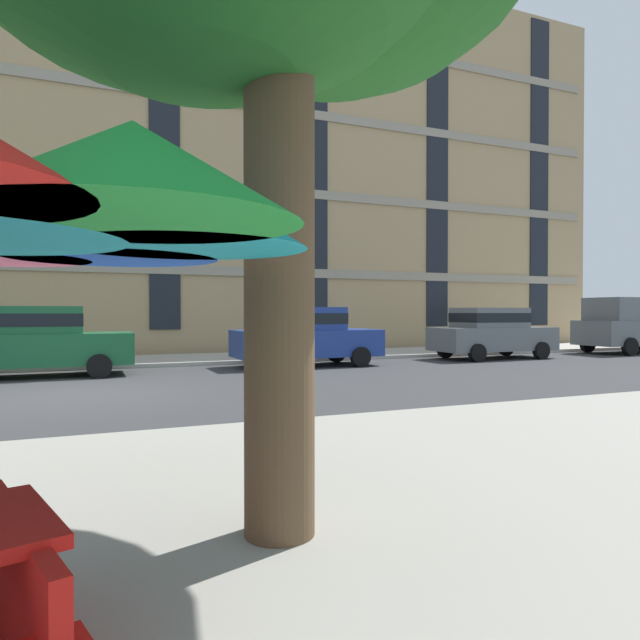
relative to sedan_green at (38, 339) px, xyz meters
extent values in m
plane|color=#38383A|center=(0.83, -3.70, -0.95)|extent=(120.00, 120.00, 0.00)
cube|color=#B2ADA3|center=(0.83, 3.10, -0.89)|extent=(56.00, 3.60, 0.12)
cube|color=tan|center=(0.83, 11.30, 7.05)|extent=(47.26, 12.00, 16.00)
cube|color=#9E937F|center=(0.83, 5.26, 2.25)|extent=(46.31, 0.08, 0.36)
cube|color=#9E937F|center=(0.83, 5.26, 5.45)|extent=(46.31, 0.08, 0.36)
cube|color=#9E937F|center=(0.83, 5.26, 8.65)|extent=(46.31, 0.08, 0.36)
cube|color=black|center=(3.79, 5.27, 7.45)|extent=(1.10, 0.06, 14.80)
cube|color=black|center=(9.70, 5.27, 7.45)|extent=(1.10, 0.06, 14.80)
cube|color=black|center=(15.60, 5.27, 7.45)|extent=(1.10, 0.06, 14.80)
cube|color=black|center=(21.51, 5.27, 7.45)|extent=(1.10, 0.06, 14.80)
cube|color=#195933|center=(0.05, 0.00, -0.25)|extent=(4.40, 1.76, 0.80)
cube|color=#195933|center=(-0.10, 0.00, 0.49)|extent=(2.30, 1.55, 0.68)
cube|color=black|center=(-0.10, 0.00, 0.49)|extent=(2.32, 1.57, 0.32)
cylinder|color=black|center=(1.42, 0.88, -0.65)|extent=(0.60, 0.22, 0.60)
cylinder|color=black|center=(1.42, -0.88, -0.65)|extent=(0.60, 0.22, 0.60)
cube|color=navy|center=(7.28, 0.00, -0.25)|extent=(4.40, 1.76, 0.80)
cube|color=navy|center=(7.13, 0.00, 0.49)|extent=(2.30, 1.55, 0.68)
cube|color=black|center=(7.13, 0.00, 0.49)|extent=(2.32, 1.57, 0.32)
cylinder|color=black|center=(8.64, 0.88, -0.65)|extent=(0.60, 0.22, 0.60)
cylinder|color=black|center=(8.64, -0.88, -0.65)|extent=(0.60, 0.22, 0.60)
cylinder|color=black|center=(5.91, 0.88, -0.65)|extent=(0.60, 0.22, 0.60)
cylinder|color=black|center=(5.91, -0.88, -0.65)|extent=(0.60, 0.22, 0.60)
cube|color=slate|center=(14.28, 0.00, -0.25)|extent=(4.40, 1.76, 0.80)
cube|color=slate|center=(14.13, 0.00, 0.49)|extent=(2.30, 1.55, 0.68)
cube|color=black|center=(14.13, 0.00, 0.49)|extent=(2.32, 1.57, 0.32)
cylinder|color=black|center=(15.65, 0.88, -0.65)|extent=(0.60, 0.22, 0.60)
cylinder|color=black|center=(15.65, -0.88, -0.65)|extent=(0.60, 0.22, 0.60)
cylinder|color=black|center=(12.92, 0.88, -0.65)|extent=(0.60, 0.22, 0.60)
cylinder|color=black|center=(12.92, -0.88, -0.65)|extent=(0.60, 0.22, 0.60)
cube|color=slate|center=(21.49, 0.00, -0.13)|extent=(5.10, 1.90, 0.96)
cube|color=slate|center=(20.39, 0.00, 0.80)|extent=(1.90, 1.75, 0.90)
cylinder|color=black|center=(19.91, 0.95, -0.61)|extent=(0.68, 0.22, 0.68)
cylinder|color=black|center=(19.91, -0.95, -0.61)|extent=(0.68, 0.22, 0.68)
cone|color=#199EB2|center=(1.59, -12.70, 1.21)|extent=(1.28, 1.28, 0.38)
cone|color=blue|center=(1.28, -11.94, 1.21)|extent=(1.28, 1.28, 0.38)
cone|color=green|center=(1.28, -13.46, 1.21)|extent=(1.28, 1.28, 0.38)
cube|color=red|center=(0.84, -12.93, -0.58)|extent=(0.46, 1.37, 0.74)
cylinder|color=brown|center=(2.33, -12.06, 0.94)|extent=(0.48, 0.48, 3.77)
camera|label=1|loc=(1.11, -15.65, 0.69)|focal=31.30mm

